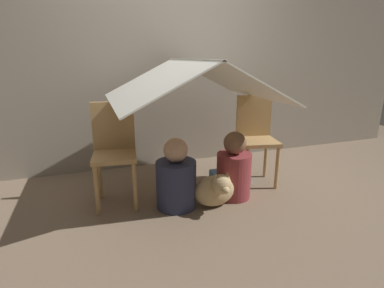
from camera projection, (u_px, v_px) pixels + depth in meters
The scene contains 9 objects.
ground_plane at pixel (201, 204), 2.68m from camera, with size 8.80×8.80×0.00m, color #7A6651.
wall_back at pixel (165, 58), 3.41m from camera, with size 7.00×0.05×2.50m.
chair_left at pixel (114, 149), 2.60m from camera, with size 0.41×0.41×0.89m.
chair_right at pixel (256, 135), 3.05m from camera, with size 0.43×0.43×0.89m.
sheet_canopy at pixel (192, 80), 2.60m from camera, with size 1.41×1.30×0.36m.
person_front at pixel (176, 179), 2.57m from camera, with size 0.35×0.35×0.62m.
person_second at pixel (234, 170), 2.75m from camera, with size 0.32×0.32×0.63m.
dog at pixel (216, 189), 2.58m from camera, with size 0.37×0.36×0.37m.
floor_cushion at pixel (230, 177), 3.16m from camera, with size 0.35×0.28×0.10m.
Camera 1 is at (-0.87, -2.26, 1.27)m, focal length 28.00 mm.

